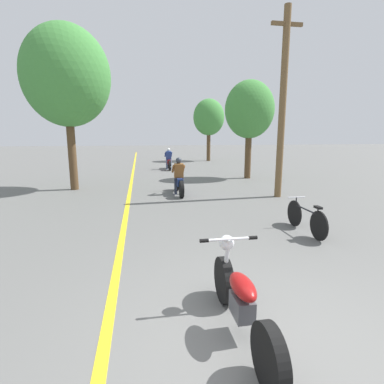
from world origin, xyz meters
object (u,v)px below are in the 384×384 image
roadside_tree_right_far (209,118)px  motorcycle_rider_lead (179,180)px  utility_pole (283,103)px  bicycle_parked (306,218)px  motorcycle_rider_far (169,161)px  motorcycle_foreground (241,300)px  roadside_tree_left (66,77)px  roadside_tree_right_near (250,110)px

roadside_tree_right_far → motorcycle_rider_lead: (-4.40, -14.13, -3.11)m
roadside_tree_right_far → motorcycle_rider_lead: size_ratio=2.48×
utility_pole → bicycle_parked: bearing=-107.0°
utility_pole → motorcycle_rider_far: bearing=108.4°
roadside_tree_right_far → motorcycle_foreground: size_ratio=2.48×
roadside_tree_right_far → roadside_tree_left: roadside_tree_left is taller
utility_pole → roadside_tree_left: utility_pole is taller
roadside_tree_right_near → roadside_tree_left: 8.50m
roadside_tree_right_near → roadside_tree_right_far: (0.33, 10.52, 0.19)m
utility_pole → roadside_tree_left: size_ratio=1.01×
motorcycle_foreground → roadside_tree_left: bearing=110.9°
roadside_tree_right_far → bicycle_parked: size_ratio=3.06×
motorcycle_foreground → motorcycle_rider_lead: size_ratio=1.00×
utility_pole → motorcycle_rider_lead: size_ratio=3.08×
roadside_tree_left → motorcycle_foreground: 11.38m
motorcycle_foreground → motorcycle_rider_lead: motorcycle_rider_lead is taller
roadside_tree_right_far → motorcycle_foreground: 23.11m
bicycle_parked → motorcycle_rider_far: bearing=98.2°
roadside_tree_right_near → roadside_tree_left: (-8.22, -1.92, 1.00)m
utility_pole → roadside_tree_right_far: 15.27m
utility_pole → roadside_tree_right_near: (0.56, 4.72, 0.13)m
motorcycle_rider_lead → utility_pole: bearing=-17.5°
motorcycle_foreground → motorcycle_rider_lead: 8.25m
roadside_tree_left → motorcycle_foreground: size_ratio=3.07×
motorcycle_rider_lead → motorcycle_rider_far: (0.40, 8.26, -0.00)m
roadside_tree_right_far → roadside_tree_left: (-8.55, -12.44, 0.81)m
roadside_tree_left → motorcycle_foreground: roadside_tree_left is taller
roadside_tree_right_near → bicycle_parked: 9.39m
utility_pole → motorcycle_rider_lead: 4.62m
utility_pole → roadside_tree_right_far: bearing=86.7°
roadside_tree_right_near → motorcycle_foreground: (-4.43, -11.86, -3.03)m
motorcycle_foreground → motorcycle_rider_lead: bearing=87.5°
roadside_tree_right_near → motorcycle_rider_lead: bearing=-138.4°
roadside_tree_right_far → roadside_tree_left: 15.12m
motorcycle_foreground → motorcycle_rider_far: (0.76, 16.51, 0.11)m
roadside_tree_right_far → motorcycle_rider_far: size_ratio=2.55×
roadside_tree_right_near → motorcycle_rider_far: 6.61m
roadside_tree_left → motorcycle_rider_lead: (4.15, -1.69, -3.92)m
roadside_tree_left → utility_pole: bearing=-20.1°
utility_pole → bicycle_parked: (-1.21, -3.96, -2.96)m
roadside_tree_left → bicycle_parked: size_ratio=3.78×
utility_pole → motorcycle_rider_lead: utility_pole is taller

